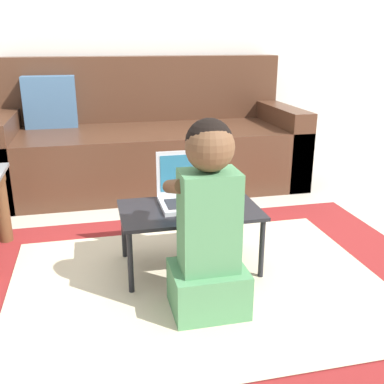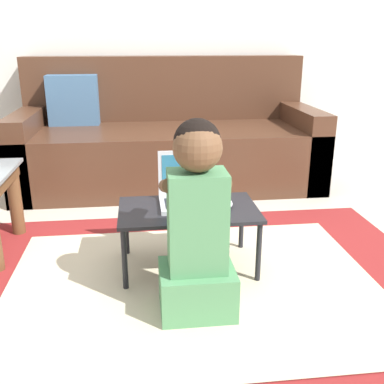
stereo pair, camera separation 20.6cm
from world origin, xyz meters
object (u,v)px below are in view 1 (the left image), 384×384
couch (148,142)px  person_seated (208,225)px  laptop_desk (190,214)px  laptop (186,196)px  computer_mouse (226,202)px

couch → person_seated: bearing=-90.0°
couch → laptop_desk: bearing=-89.8°
laptop → computer_mouse: size_ratio=2.21×
laptop → person_seated: person_seated is taller
laptop_desk → person_seated: 0.37m
couch → computer_mouse: couch is taller
couch → computer_mouse: 1.40m
laptop → person_seated: bearing=-90.7°
person_seated → couch: bearing=90.0°
laptop_desk → person_seated: bearing=-91.1°
couch → laptop: size_ratio=8.53×
laptop_desk → person_seated: person_seated is taller
couch → laptop: (0.00, -1.33, 0.04)m
laptop → person_seated: (-0.01, -0.42, 0.03)m
laptop → computer_mouse: laptop is taller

